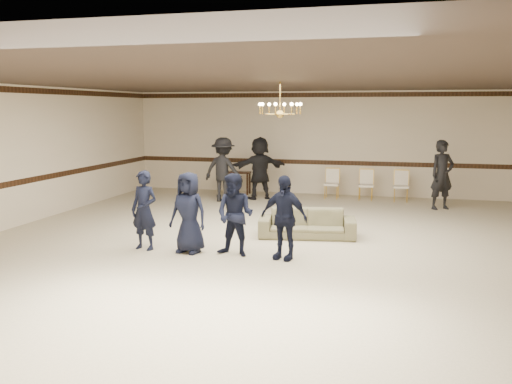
{
  "coord_description": "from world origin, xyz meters",
  "views": [
    {
      "loc": [
        2.38,
        -10.02,
        2.66
      ],
      "look_at": [
        -0.11,
        -0.5,
        1.16
      ],
      "focal_mm": 38.46,
      "sensor_mm": 36.0,
      "label": 1
    }
  ],
  "objects_px": {
    "adult_mid": "(260,168)",
    "banquet_chair_right": "(401,186)",
    "console_table": "(237,183)",
    "boy_b": "(189,213)",
    "banquet_chair_left": "(332,184)",
    "boy_c": "(235,215)",
    "chandelier": "(280,98)",
    "boy_a": "(144,210)",
    "banquet_chair_mid": "(366,185)",
    "adult_left": "(223,170)",
    "boy_d": "(284,217)",
    "adult_right": "(442,175)",
    "settee": "(307,223)"
  },
  "relations": [
    {
      "from": "boy_d",
      "to": "console_table",
      "type": "bearing_deg",
      "value": 126.71
    },
    {
      "from": "banquet_chair_mid",
      "to": "chandelier",
      "type": "bearing_deg",
      "value": -111.09
    },
    {
      "from": "boy_a",
      "to": "boy_d",
      "type": "height_order",
      "value": "same"
    },
    {
      "from": "boy_b",
      "to": "banquet_chair_mid",
      "type": "relative_size",
      "value": 1.7
    },
    {
      "from": "adult_mid",
      "to": "settee",
      "type": "bearing_deg",
      "value": 82.71
    },
    {
      "from": "chandelier",
      "to": "boy_a",
      "type": "xyz_separation_m",
      "value": [
        -2.25,
        -1.69,
        -2.12
      ]
    },
    {
      "from": "banquet_chair_left",
      "to": "adult_left",
      "type": "bearing_deg",
      "value": -156.17
    },
    {
      "from": "adult_mid",
      "to": "banquet_chair_right",
      "type": "xyz_separation_m",
      "value": [
        4.07,
        0.59,
        -0.48
      ]
    },
    {
      "from": "boy_a",
      "to": "adult_mid",
      "type": "relative_size",
      "value": 0.82
    },
    {
      "from": "boy_d",
      "to": "banquet_chair_right",
      "type": "height_order",
      "value": "boy_d"
    },
    {
      "from": "chandelier",
      "to": "settee",
      "type": "distance_m",
      "value": 2.65
    },
    {
      "from": "banquet_chair_right",
      "to": "console_table",
      "type": "height_order",
      "value": "banquet_chair_right"
    },
    {
      "from": "boy_b",
      "to": "banquet_chair_left",
      "type": "xyz_separation_m",
      "value": [
        1.83,
        6.86,
        -0.31
      ]
    },
    {
      "from": "banquet_chair_mid",
      "to": "banquet_chair_left",
      "type": "bearing_deg",
      "value": 174.8
    },
    {
      "from": "boy_c",
      "to": "settee",
      "type": "relative_size",
      "value": 0.76
    },
    {
      "from": "boy_d",
      "to": "settee",
      "type": "distance_m",
      "value": 1.84
    },
    {
      "from": "banquet_chair_left",
      "to": "boy_c",
      "type": "bearing_deg",
      "value": -97.38
    },
    {
      "from": "adult_left",
      "to": "adult_mid",
      "type": "relative_size",
      "value": 1.0
    },
    {
      "from": "boy_a",
      "to": "adult_right",
      "type": "xyz_separation_m",
      "value": [
        5.76,
        5.87,
        0.17
      ]
    },
    {
      "from": "boy_c",
      "to": "banquet_chair_left",
      "type": "bearing_deg",
      "value": 92.47
    },
    {
      "from": "boy_d",
      "to": "adult_right",
      "type": "bearing_deg",
      "value": 76.36
    },
    {
      "from": "boy_d",
      "to": "banquet_chair_right",
      "type": "xyz_separation_m",
      "value": [
        2.03,
        6.86,
        -0.31
      ]
    },
    {
      "from": "boy_b",
      "to": "console_table",
      "type": "height_order",
      "value": "boy_b"
    },
    {
      "from": "boy_b",
      "to": "banquet_chair_mid",
      "type": "bearing_deg",
      "value": 76.86
    },
    {
      "from": "adult_right",
      "to": "banquet_chair_right",
      "type": "height_order",
      "value": "adult_right"
    },
    {
      "from": "adult_mid",
      "to": "chandelier",
      "type": "bearing_deg",
      "value": 76.12
    },
    {
      "from": "console_table",
      "to": "banquet_chair_right",
      "type": "bearing_deg",
      "value": -3.22
    },
    {
      "from": "boy_c",
      "to": "banquet_chair_mid",
      "type": "height_order",
      "value": "boy_c"
    },
    {
      "from": "adult_left",
      "to": "adult_mid",
      "type": "xyz_separation_m",
      "value": [
        0.9,
        0.7,
        0.0
      ]
    },
    {
      "from": "adult_mid",
      "to": "banquet_chair_right",
      "type": "distance_m",
      "value": 4.14
    },
    {
      "from": "boy_d",
      "to": "chandelier",
      "type": "bearing_deg",
      "value": 118.65
    },
    {
      "from": "boy_a",
      "to": "banquet_chair_left",
      "type": "relative_size",
      "value": 1.7
    },
    {
      "from": "banquet_chair_left",
      "to": "console_table",
      "type": "relative_size",
      "value": 1.06
    },
    {
      "from": "boy_c",
      "to": "banquet_chair_right",
      "type": "bearing_deg",
      "value": 77.06
    },
    {
      "from": "boy_a",
      "to": "banquet_chair_right",
      "type": "distance_m",
      "value": 8.34
    },
    {
      "from": "boy_b",
      "to": "adult_mid",
      "type": "distance_m",
      "value": 6.28
    },
    {
      "from": "chandelier",
      "to": "adult_left",
      "type": "xyz_separation_m",
      "value": [
        -2.49,
        3.88,
        -1.95
      ]
    },
    {
      "from": "boy_d",
      "to": "banquet_chair_mid",
      "type": "xyz_separation_m",
      "value": [
        1.03,
        6.86,
        -0.31
      ]
    },
    {
      "from": "boy_c",
      "to": "banquet_chair_right",
      "type": "xyz_separation_m",
      "value": [
        2.93,
        6.86,
        -0.31
      ]
    },
    {
      "from": "boy_a",
      "to": "banquet_chair_left",
      "type": "height_order",
      "value": "boy_a"
    },
    {
      "from": "adult_right",
      "to": "settee",
      "type": "bearing_deg",
      "value": -156.87
    },
    {
      "from": "banquet_chair_left",
      "to": "banquet_chair_right",
      "type": "relative_size",
      "value": 1.0
    },
    {
      "from": "boy_c",
      "to": "boy_a",
      "type": "bearing_deg",
      "value": -169.84
    },
    {
      "from": "boy_a",
      "to": "boy_b",
      "type": "xyz_separation_m",
      "value": [
        0.9,
        0.0,
        0.0
      ]
    },
    {
      "from": "boy_b",
      "to": "console_table",
      "type": "distance_m",
      "value": 7.17
    },
    {
      "from": "boy_d",
      "to": "settee",
      "type": "bearing_deg",
      "value": 99.71
    },
    {
      "from": "boy_a",
      "to": "adult_mid",
      "type": "xyz_separation_m",
      "value": [
        0.66,
        6.27,
        0.17
      ]
    },
    {
      "from": "boy_a",
      "to": "settee",
      "type": "height_order",
      "value": "boy_a"
    },
    {
      "from": "chandelier",
      "to": "boy_a",
      "type": "distance_m",
      "value": 3.53
    },
    {
      "from": "banquet_chair_mid",
      "to": "adult_mid",
      "type": "bearing_deg",
      "value": -174.29
    }
  ]
}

